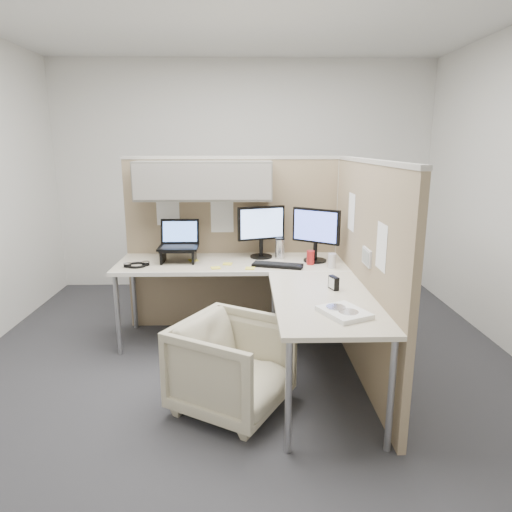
{
  "coord_description": "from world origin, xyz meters",
  "views": [
    {
      "loc": [
        0.01,
        -3.34,
        1.72
      ],
      "look_at": [
        0.1,
        0.25,
        0.85
      ],
      "focal_mm": 32.0,
      "sensor_mm": 36.0,
      "label": 1
    }
  ],
  "objects_px": {
    "monitor_left": "(261,228)",
    "keyboard": "(278,265)",
    "office_chair": "(232,361)",
    "desk": "(260,280)"
  },
  "relations": [
    {
      "from": "office_chair",
      "to": "keyboard",
      "type": "xyz_separation_m",
      "value": [
        0.36,
        0.95,
        0.4
      ]
    },
    {
      "from": "keyboard",
      "to": "desk",
      "type": "bearing_deg",
      "value": -107.86
    },
    {
      "from": "desk",
      "to": "office_chair",
      "type": "relative_size",
      "value": 2.95
    },
    {
      "from": "monitor_left",
      "to": "keyboard",
      "type": "height_order",
      "value": "monitor_left"
    },
    {
      "from": "monitor_left",
      "to": "office_chair",
      "type": "bearing_deg",
      "value": -120.08
    },
    {
      "from": "desk",
      "to": "monitor_left",
      "type": "xyz_separation_m",
      "value": [
        0.03,
        0.56,
        0.32
      ]
    },
    {
      "from": "desk",
      "to": "office_chair",
      "type": "distance_m",
      "value": 0.82
    },
    {
      "from": "monitor_left",
      "to": "keyboard",
      "type": "relative_size",
      "value": 1.11
    },
    {
      "from": "office_chair",
      "to": "keyboard",
      "type": "height_order",
      "value": "keyboard"
    },
    {
      "from": "office_chair",
      "to": "monitor_left",
      "type": "xyz_separation_m",
      "value": [
        0.24,
        1.27,
        0.67
      ]
    }
  ]
}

